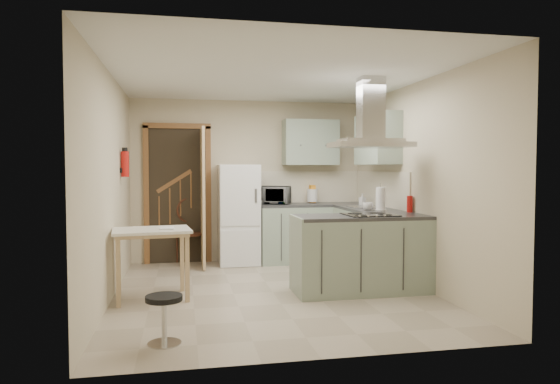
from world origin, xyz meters
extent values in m
plane|color=tan|center=(0.00, 0.00, 0.00)|extent=(4.20, 4.20, 0.00)
plane|color=silver|center=(0.00, 0.00, 2.50)|extent=(4.20, 4.20, 0.00)
plane|color=beige|center=(0.00, 2.10, 1.25)|extent=(3.60, 0.00, 3.60)
plane|color=beige|center=(-1.80, 0.00, 1.25)|extent=(0.00, 4.20, 4.20)
plane|color=beige|center=(1.80, 0.00, 1.25)|extent=(0.00, 4.20, 4.20)
cube|color=brown|center=(-1.10, 2.07, 1.05)|extent=(1.10, 0.12, 2.10)
cube|color=white|center=(-0.20, 1.80, 0.75)|extent=(0.60, 0.60, 1.50)
cube|color=#9EB2A0|center=(0.66, 1.80, 0.45)|extent=(1.08, 0.60, 0.90)
cube|color=#9EB2A0|center=(1.50, 1.12, 0.45)|extent=(0.60, 1.95, 0.90)
cube|color=beige|center=(0.96, 2.09, 1.15)|extent=(1.68, 0.02, 0.50)
cube|color=#9EB2A0|center=(0.95, 1.93, 1.85)|extent=(0.85, 0.35, 0.70)
cube|color=#9EB2A0|center=(1.62, 0.85, 1.85)|extent=(0.35, 0.90, 0.70)
cube|color=#9EB2A0|center=(1.02, -0.18, 0.45)|extent=(1.55, 0.65, 0.90)
cube|color=black|center=(1.12, -0.18, 0.91)|extent=(0.58, 0.50, 0.01)
cube|color=silver|center=(1.12, -0.18, 1.72)|extent=(0.90, 0.55, 0.10)
cube|color=silver|center=(1.50, 0.95, 0.91)|extent=(0.45, 0.40, 0.01)
cylinder|color=#B2140F|center=(-1.74, 0.90, 1.50)|extent=(0.10, 0.10, 0.32)
cube|color=tan|center=(-1.36, -0.04, 0.39)|extent=(0.89, 0.71, 0.78)
cube|color=#492A18|center=(-0.93, 1.94, 0.45)|extent=(0.47, 0.47, 0.90)
cylinder|color=black|center=(-1.18, -1.53, 0.20)|extent=(0.37, 0.37, 0.41)
imported|color=black|center=(0.35, 1.87, 1.04)|extent=(0.58, 0.50, 0.27)
cylinder|color=white|center=(0.98, 1.92, 1.02)|extent=(0.21, 0.21, 0.24)
cube|color=orange|center=(1.00, 1.97, 1.04)|extent=(0.09, 0.19, 0.28)
imported|color=silver|center=(1.61, 1.37, 0.98)|extent=(0.10, 0.10, 0.17)
cylinder|color=white|center=(1.49, 0.37, 1.06)|extent=(0.16, 0.16, 0.31)
imported|color=silver|center=(1.33, 0.43, 0.95)|extent=(0.16, 0.16, 0.10)
cylinder|color=red|center=(1.75, 0.08, 1.00)|extent=(0.10, 0.10, 0.21)
imported|color=brown|center=(-1.27, -0.07, 0.83)|extent=(0.17, 0.22, 0.10)
camera|label=1|loc=(-1.02, -5.68, 1.45)|focal=32.00mm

